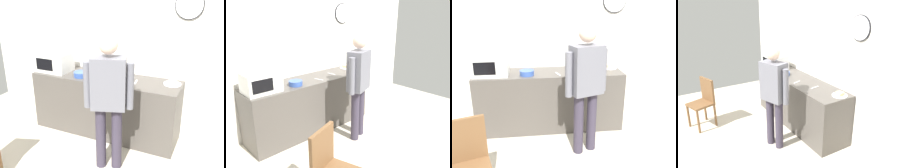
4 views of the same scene
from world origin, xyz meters
TOP-DOWN VIEW (x-y plane):
  - back_wall at (0.00, 1.60)m, footprint 5.40×0.13m
  - kitchen_counter at (-0.29, 1.22)m, footprint 2.26×0.62m
  - microwave at (-1.16, 1.17)m, footprint 0.50×0.39m
  - sandwich_plate at (0.70, 1.32)m, footprint 0.24×0.24m
  - salad_bowl at (-0.64, 1.09)m, footprint 0.21×0.21m
  - fork_utensil at (0.20, 1.21)m, footprint 0.05×0.17m
  - spoon_utensil at (-0.18, 1.09)m, footprint 0.07×0.17m
  - person_standing at (0.12, 0.46)m, footprint 0.56×0.36m
  - wooden_chair at (-1.18, -0.38)m, footprint 0.50×0.50m

SIDE VIEW (x-z plane):
  - kitchen_counter at x=-0.29m, z-range 0.00..0.93m
  - wooden_chair at x=-1.18m, z-range 0.05..0.99m
  - fork_utensil at x=0.20m, z-range 0.93..0.93m
  - spoon_utensil at x=-0.18m, z-range 0.93..0.93m
  - sandwich_plate at x=0.70m, z-range 0.92..0.98m
  - salad_bowl at x=-0.64m, z-range 0.93..1.00m
  - person_standing at x=0.12m, z-range 0.15..1.86m
  - microwave at x=-1.16m, z-range 0.93..1.23m
  - back_wall at x=0.00m, z-range 0.00..2.60m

